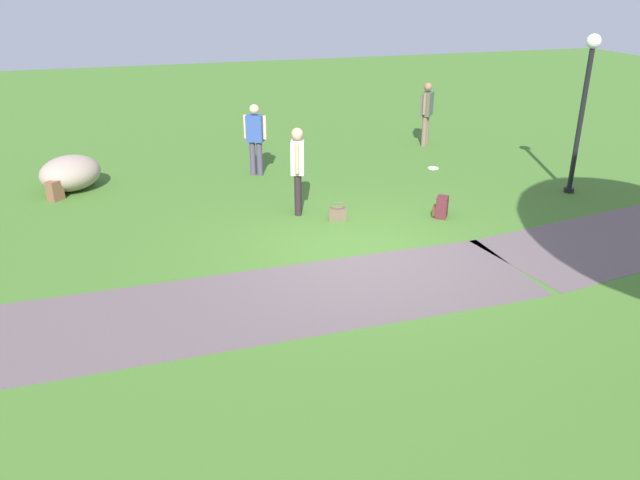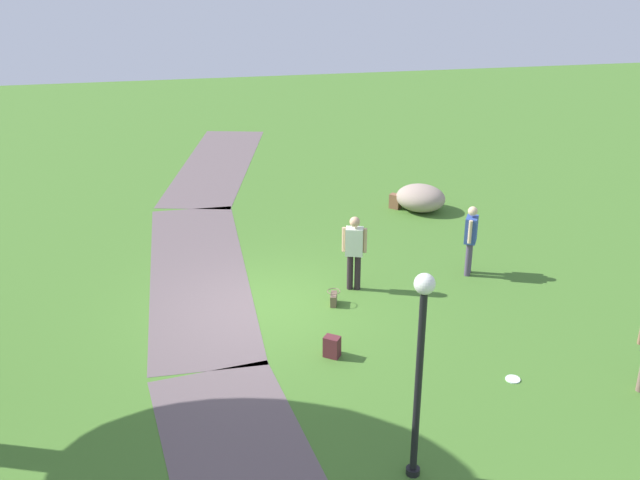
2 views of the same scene
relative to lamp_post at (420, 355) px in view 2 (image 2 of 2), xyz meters
name	(u,v)px [view 2 (image 2 of 2)]	position (x,y,z in m)	size (l,w,h in m)	color
ground_plane	(264,308)	(5.23, 1.51, -1.97)	(48.00, 48.00, 0.00)	#447229
footpath_segment_mid	(198,272)	(7.14, 2.76, -1.97)	(8.02, 2.17, 0.01)	#625355
footpath_segment_far	(217,164)	(15.04, 1.89, -1.97)	(8.27, 3.85, 0.01)	#625355
lamp_post	(420,355)	(0.00, 0.00, 0.00)	(0.28, 0.28, 3.16)	black
lawn_boulder	(421,198)	(9.91, -3.27, -1.62)	(1.71, 1.75, 0.71)	tan
woman_with_handbag	(354,248)	(5.73, -0.46, -1.02)	(0.34, 0.50, 1.65)	#2C2026
passerby_on_path	(471,236)	(5.98, -3.12, -1.06)	(0.47, 0.38, 1.59)	#4E415C
handbag_on_grass	(334,298)	(5.13, 0.09, -1.83)	(0.34, 0.34, 0.31)	brown
backpack_by_boulder	(395,201)	(10.20, -2.66, -1.78)	(0.35, 0.35, 0.40)	brown
spare_backpack_on_lawn	(332,347)	(3.23, 0.51, -1.78)	(0.35, 0.34, 0.40)	#572228
frisbee_on_grass	(513,379)	(1.93, -2.38, -1.96)	(0.25, 0.25, 0.02)	white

